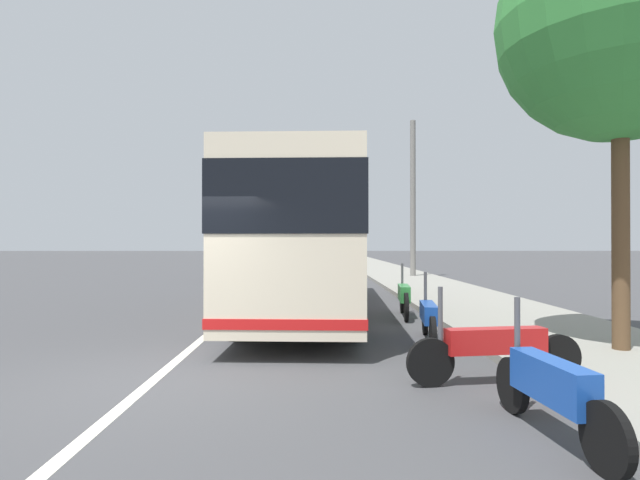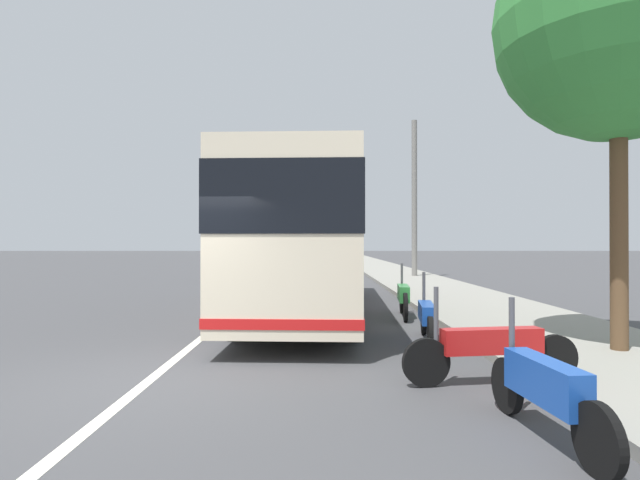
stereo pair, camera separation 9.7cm
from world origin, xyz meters
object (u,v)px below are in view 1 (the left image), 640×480
motorcycle_mid_row (428,317)px  car_oncoming (259,259)px  utility_pole (413,199)px  car_behind_bus (237,265)px  motorcycle_nearest_curb (495,347)px  motorcycle_by_tree (551,389)px  motorcycle_far_end (404,297)px  roadside_tree_near_camera (620,22)px  coach_bus (308,236)px

motorcycle_mid_row → car_oncoming: car_oncoming is taller
utility_pole → motorcycle_mid_row: bearing=169.9°
car_behind_bus → car_oncoming: bearing=-179.0°
utility_pole → motorcycle_nearest_curb: bearing=172.0°
car_oncoming → motorcycle_by_tree: bearing=14.5°
motorcycle_mid_row → motorcycle_far_end: size_ratio=0.98×
motorcycle_mid_row → motorcycle_far_end: (3.08, -0.10, 0.03)m
motorcycle_mid_row → car_behind_bus: (15.52, 5.92, 0.26)m
roadside_tree_near_camera → utility_pole: size_ratio=0.89×
motorcycle_by_tree → motorcycle_mid_row: motorcycle_by_tree is taller
motorcycle_mid_row → roadside_tree_near_camera: size_ratio=0.29×
coach_bus → motorcycle_by_tree: size_ratio=5.60×
motorcycle_mid_row → car_oncoming: (25.02, 5.91, 0.27)m
motorcycle_by_tree → motorcycle_mid_row: bearing=-4.3°
coach_bus → motorcycle_nearest_curb: 7.34m
roadside_tree_near_camera → utility_pole: utility_pole is taller
motorcycle_mid_row → coach_bus: bearing=37.2°
car_behind_bus → car_oncoming: size_ratio=0.95×
motorcycle_by_tree → car_oncoming: 30.17m
motorcycle_far_end → utility_pole: utility_pole is taller
motorcycle_nearest_curb → motorcycle_mid_row: motorcycle_nearest_curb is taller
motorcycle_nearest_curb → utility_pole: size_ratio=0.29×
coach_bus → motorcycle_mid_row: coach_bus is taller
coach_bus → roadside_tree_near_camera: 8.00m
car_behind_bus → roadside_tree_near_camera: size_ratio=0.61×
coach_bus → motorcycle_far_end: 2.94m
car_behind_bus → utility_pole: (0.90, -8.84, 3.34)m
motorcycle_far_end → car_behind_bus: bearing=31.9°
motorcycle_nearest_curb → utility_pole: bearing=-105.7°
car_oncoming → roadside_tree_near_camera: roadside_tree_near_camera is taller
motorcycle_far_end → utility_pole: size_ratio=0.27×
motorcycle_nearest_curb → motorcycle_mid_row: 2.76m
coach_bus → car_behind_bus: coach_bus is taller
utility_pole → car_behind_bus: bearing=95.8°
motorcycle_far_end → car_behind_bus: (12.44, 6.02, 0.22)m
motorcycle_nearest_curb → car_behind_bus: bearing=-79.1°
coach_bus → utility_pole: (12.44, -5.19, 2.05)m
motorcycle_by_tree → car_oncoming: (29.57, 6.01, 0.26)m
coach_bus → car_oncoming: size_ratio=2.51×
motorcycle_mid_row → motorcycle_far_end: motorcycle_far_end is taller
motorcycle_far_end → utility_pole: bearing=-5.9°
motorcycle_by_tree → utility_pole: (20.97, -2.83, 3.58)m
motorcycle_far_end → car_oncoming: car_oncoming is taller
motorcycle_mid_row → roadside_tree_near_camera: 5.72m
roadside_tree_near_camera → car_oncoming: bearing=18.2°
motorcycle_far_end → roadside_tree_near_camera: bearing=-143.0°
coach_bus → motorcycle_nearest_curb: coach_bus is taller
motorcycle_by_tree → motorcycle_mid_row: size_ratio=0.98×
coach_bus → motorcycle_by_tree: 8.99m
motorcycle_nearest_curb → roadside_tree_near_camera: bearing=-158.0°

